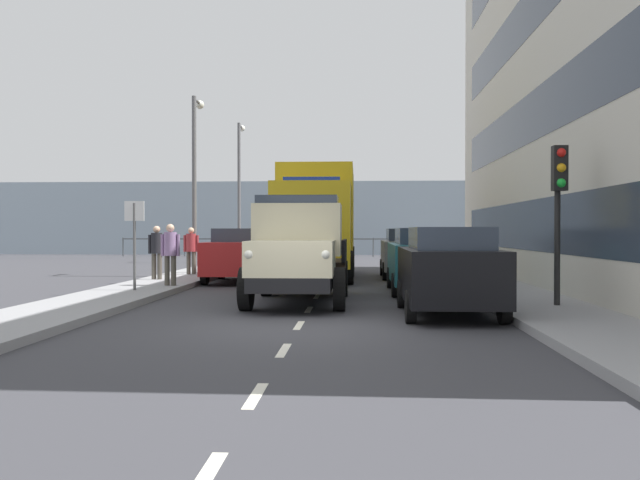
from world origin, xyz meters
The scene contains 21 objects.
ground_plane centered at (0.00, -11.53, 0.00)m, with size 80.00×80.00×0.00m, color #38383D.
sidewalk_left centered at (-4.78, -11.53, 0.07)m, with size 2.09×41.69×0.15m, color gray.
sidewalk_right centered at (4.78, -11.53, 0.07)m, with size 2.09×41.69×0.15m, color gray.
road_centreline_markings centered at (0.00, -10.33, 0.00)m, with size 0.12×36.29×0.01m.
sea_horizon centered at (0.00, -35.37, 2.50)m, with size 80.00×0.80×5.00m, color #8C9EAD.
seawall_railing centered at (0.00, -31.77, 0.92)m, with size 28.08×0.08×1.20m.
truck_vintage_cream centered at (0.32, -3.64, 1.18)m, with size 2.17×5.64×2.43m.
lorry_cargo_yellow centered at (0.39, -12.26, 2.08)m, with size 2.58×8.20×3.87m.
car_black_kerbside_near centered at (-2.79, -1.74, 0.89)m, with size 1.83×3.96×1.72m.
car_teal_kerbside_1 centered at (-2.79, -6.69, 0.90)m, with size 1.85×4.28×1.72m.
car_grey_kerbside_2 centered at (-2.79, -12.46, 0.89)m, with size 1.89×3.92×1.72m.
car_red_oppositeside_0 centered at (2.79, -10.25, 0.90)m, with size 1.82×4.22×1.72m.
car_white_oppositeside_1 centered at (2.79, -16.68, 0.90)m, with size 1.87×4.15×1.72m.
car_maroon_oppositeside_2 centered at (2.79, -21.93, 0.90)m, with size 1.81×4.42×1.72m.
pedestrian_by_lamp centered at (4.10, -6.85, 1.14)m, with size 0.53×0.34×1.68m.
pedestrian_near_railing centered at (5.17, -9.19, 1.12)m, with size 0.53×0.34×1.65m.
pedestrian_strolling centered at (4.70, -11.69, 1.09)m, with size 0.53×0.34×1.61m.
traffic_light_near centered at (-5.05, -2.27, 2.47)m, with size 0.28×0.41×3.20m.
lamp_post_promenade centered at (4.81, -12.79, 3.92)m, with size 0.32×1.14×6.32m.
lamp_post_far centered at (4.96, -23.02, 4.25)m, with size 0.32×1.14×6.95m.
street_sign centered at (4.61, -5.36, 1.68)m, with size 0.50×0.07×2.25m.
Camera 1 is at (-1.02, 11.85, 1.66)m, focal length 38.93 mm.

